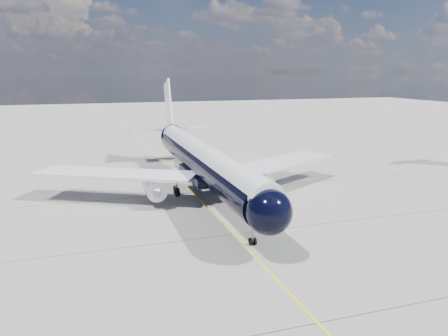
{
  "coord_description": "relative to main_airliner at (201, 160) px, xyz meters",
  "views": [
    {
      "loc": [
        -12.47,
        -25.16,
        14.4
      ],
      "look_at": [
        2.31,
        19.72,
        4.0
      ],
      "focal_mm": 35.0,
      "sensor_mm": 36.0,
      "label": 1
    }
  ],
  "objects": [
    {
      "name": "main_airliner",
      "position": [
        0.0,
        0.0,
        0.0
      ],
      "size": [
        38.39,
        46.62,
        13.49
      ],
      "rotation": [
        0.0,
        0.0,
        -0.01
      ],
      "color": "black",
      "rests_on": "ground"
    },
    {
      "name": "taxiway_centerline",
      "position": [
        -0.92,
        0.79,
        -4.18
      ],
      "size": [
        0.16,
        160.0,
        0.01
      ],
      "primitive_type": "cube",
      "color": "yellow",
      "rests_on": "ground"
    },
    {
      "name": "ground",
      "position": [
        -0.92,
        5.79,
        -4.19
      ],
      "size": [
        320.0,
        320.0,
        0.0
      ],
      "primitive_type": "plane",
      "color": "gray",
      "rests_on": "ground"
    }
  ]
}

